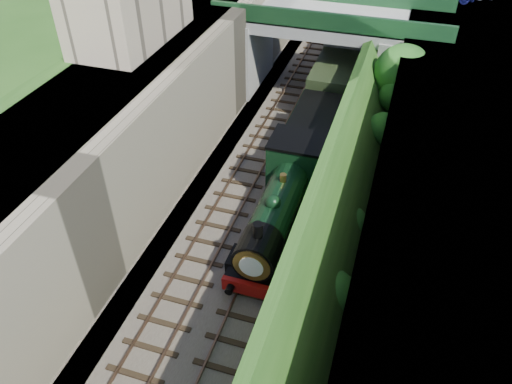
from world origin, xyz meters
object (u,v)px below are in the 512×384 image
Objects in this scene: locomotive at (281,205)px; road_bridge at (338,45)px; tender at (313,135)px; tree at (404,75)px.

road_bridge is at bearing 90.92° from locomotive.
road_bridge is 8.96m from tender.
locomotive is (-4.71, -11.12, -2.75)m from tree.
tender is at bearing -141.41° from tree.
road_bridge reaches higher than tender.
road_bridge reaches higher than locomotive.
locomotive is at bearing -89.08° from road_bridge.
tree is 0.65× the size of locomotive.
locomotive is at bearing -112.96° from tree.
tree is at bearing -44.34° from road_bridge.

